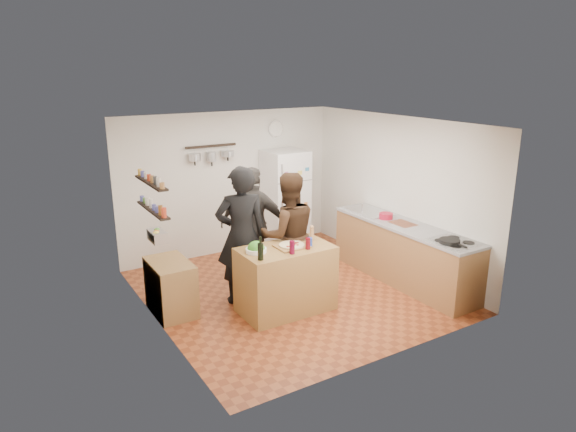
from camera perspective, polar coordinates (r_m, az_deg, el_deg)
room_shell at (r=7.63m, az=-1.13°, el=1.24°), size 4.20×4.20×4.20m
prep_island at (r=7.02m, az=-0.25°, el=-7.03°), size 1.25×0.72×0.91m
pizza_board at (r=6.87m, az=0.41°, el=-3.39°), size 0.42×0.34×0.02m
pizza at (r=6.86m, az=0.41°, el=-3.24°), size 0.34×0.34×0.02m
salad_bowl at (r=6.69m, az=-3.56°, el=-3.82°), size 0.27×0.27×0.05m
wine_bottle at (r=6.40m, az=-3.07°, el=-3.97°), size 0.07×0.07×0.22m
wine_glass_near at (r=6.60m, az=0.45°, el=-3.51°), size 0.07×0.07×0.17m
wine_glass_far at (r=6.77m, az=2.22°, el=-3.08°), size 0.06×0.06×0.15m
pepper_mill at (r=7.09m, az=2.65°, el=-2.09°), size 0.06×0.06×0.18m
salt_canister at (r=6.88m, az=2.40°, el=-2.91°), size 0.07×0.07×0.12m
person_left at (r=7.13m, az=-5.19°, el=-2.17°), size 0.82×0.66×1.96m
person_center at (r=7.33m, az=-0.00°, el=-2.14°), size 1.04×0.90×1.83m
person_back at (r=7.84m, az=-3.80°, el=-1.05°), size 1.07×1.04×1.80m
counter_run at (r=8.16m, az=12.71°, el=-4.07°), size 0.63×2.63×0.90m
stove_top at (r=7.40m, az=18.01°, el=-2.83°), size 0.60×0.62×0.02m
skillet at (r=7.32m, az=17.51°, el=-2.70°), size 0.28×0.28×0.05m
sink at (r=8.61m, az=9.00°, el=0.48°), size 0.50×0.80×0.03m
cutting_board at (r=8.05m, az=12.64°, el=-0.88°), size 0.30×0.40×0.02m
red_bowl at (r=8.23m, az=10.82°, el=0.01°), size 0.21×0.21×0.09m
fridge at (r=9.32m, az=-0.31°, el=1.82°), size 0.70×0.68×1.80m
wall_clock at (r=9.37m, az=-1.38°, el=9.67°), size 0.30×0.03×0.30m
spice_shelf_lower at (r=6.66m, az=-14.78°, el=0.66°), size 0.12×1.00×0.02m
spice_shelf_upper at (r=6.58m, az=-15.00°, el=3.60°), size 0.12×1.00×0.02m
produce_basket at (r=6.77m, az=-14.33°, el=-2.16°), size 0.18×0.35×0.14m
side_table at (r=7.17m, az=-12.88°, el=-7.71°), size 0.50×0.80×0.73m
pot_rack at (r=8.75m, az=-8.55°, el=7.70°), size 0.90×0.04×0.04m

